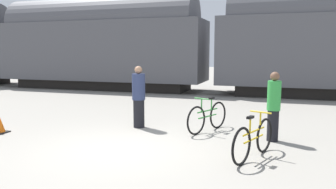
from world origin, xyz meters
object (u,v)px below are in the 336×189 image
Objects in this scene: freight_train at (212,40)px; bicycle_green at (208,117)px; bicycle_yellow at (254,140)px; person_in_navy at (139,97)px; person_in_green at (274,106)px.

bicycle_green is (1.50, -8.48, -2.36)m from freight_train.
bicycle_yellow is 3.84m from person_in_navy.
person_in_green is 3.70m from person_in_navy.
bicycle_yellow is at bearing -90.77° from person_in_green.
bicycle_green is at bearing 177.79° from person_in_green.
freight_train reaches higher than bicycle_yellow.
person_in_navy is at bearing 150.98° from bicycle_yellow.
freight_train is 8.82m from person_in_navy.
person_in_navy is (-1.98, -0.12, 0.48)m from bicycle_green.
bicycle_yellow is at bearing -145.32° from person_in_navy.
person_in_navy is at bearing -172.54° from person_in_green.
person_in_navy is (-3.33, 1.85, 0.49)m from bicycle_yellow.
person_in_navy reaches higher than bicycle_yellow.
freight_train is 29.91× the size of bicycle_yellow.
person_in_navy reaches higher than bicycle_green.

